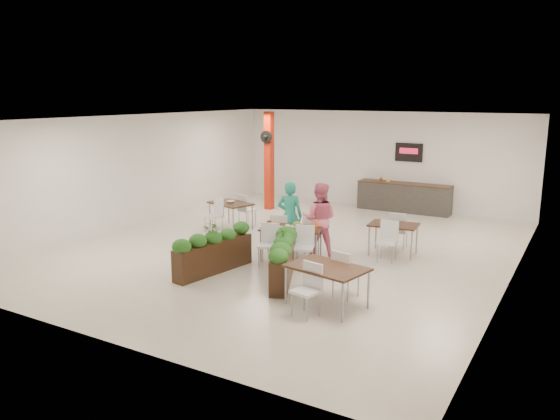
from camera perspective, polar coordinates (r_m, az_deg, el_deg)
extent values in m
plane|color=beige|center=(13.56, 1.41, -4.05)|extent=(12.00, 12.00, 0.00)
cube|color=white|center=(18.65, 10.36, 5.20)|extent=(10.00, 0.10, 3.20)
cube|color=white|center=(8.56, -18.23, -3.21)|extent=(10.00, 0.10, 3.20)
cube|color=white|center=(16.18, -14.32, 4.00)|extent=(0.10, 12.00, 3.20)
cube|color=white|center=(11.71, 23.45, 0.40)|extent=(0.10, 12.00, 3.20)
cube|color=white|center=(13.04, 1.49, 9.58)|extent=(10.00, 12.00, 0.04)
cube|color=#B4220C|center=(17.95, -1.15, 5.13)|extent=(0.25, 0.25, 3.20)
cylinder|color=black|center=(17.72, -1.46, 7.64)|extent=(0.40, 0.06, 0.40)
sphere|color=black|center=(17.69, -1.53, 7.63)|extent=(0.12, 0.12, 0.12)
cube|color=#2D2A28|center=(18.18, 12.81, 1.25)|extent=(3.00, 0.60, 0.90)
cube|color=black|center=(18.10, 12.88, 2.71)|extent=(3.00, 0.62, 0.04)
cube|color=black|center=(18.27, 13.32, 5.88)|extent=(0.90, 0.04, 0.60)
cube|color=red|center=(18.23, 13.30, 6.03)|extent=(0.60, 0.02, 0.18)
imported|color=brown|center=(18.33, 10.51, 3.29)|extent=(0.09, 0.09, 0.19)
imported|color=gold|center=(18.25, 11.25, 3.19)|extent=(0.13, 0.13, 0.17)
cube|color=black|center=(12.58, 1.19, -1.90)|extent=(1.57, 1.17, 0.04)
cylinder|color=gray|center=(12.50, -2.02, -3.78)|extent=(0.04, 0.04, 0.71)
cylinder|color=gray|center=(12.24, 3.79, -4.14)|extent=(0.04, 0.04, 0.71)
cylinder|color=gray|center=(13.13, -1.25, -2.99)|extent=(0.04, 0.04, 0.71)
cylinder|color=gray|center=(12.89, 4.28, -3.32)|extent=(0.04, 0.04, 0.71)
cube|color=white|center=(13.30, 0.03, -2.37)|extent=(0.52, 0.52, 0.05)
cube|color=white|center=(13.06, -0.16, -1.51)|extent=(0.41, 0.16, 0.45)
cylinder|color=gray|center=(13.48, 0.90, -3.20)|extent=(0.02, 0.02, 0.43)
cylinder|color=gray|center=(13.56, -0.51, -3.12)|extent=(0.02, 0.02, 0.43)
cylinder|color=gray|center=(13.16, 0.59, -3.58)|extent=(0.02, 0.02, 0.43)
cylinder|color=gray|center=(13.24, -0.85, -3.49)|extent=(0.02, 0.02, 0.43)
cube|color=white|center=(13.15, 3.43, -2.56)|extent=(0.52, 0.52, 0.05)
cube|color=white|center=(12.90, 3.30, -1.70)|extent=(0.41, 0.16, 0.45)
cylinder|color=gray|center=(13.34, 4.26, -3.40)|extent=(0.02, 0.02, 0.43)
cylinder|color=gray|center=(13.40, 2.83, -3.32)|extent=(0.02, 0.02, 0.43)
cylinder|color=gray|center=(13.02, 4.03, -3.79)|extent=(0.02, 0.02, 0.43)
cylinder|color=gray|center=(13.07, 2.56, -3.70)|extent=(0.02, 0.02, 0.43)
cube|color=white|center=(12.17, -1.25, -3.74)|extent=(0.52, 0.52, 0.05)
cube|color=white|center=(12.29, -1.03, -2.38)|extent=(0.41, 0.16, 0.45)
cylinder|color=gray|center=(12.12, -2.22, -4.97)|extent=(0.02, 0.02, 0.43)
cylinder|color=gray|center=(12.04, -0.66, -5.08)|extent=(0.02, 0.02, 0.43)
cylinder|color=gray|center=(12.44, -1.81, -4.53)|extent=(0.02, 0.02, 0.43)
cylinder|color=gray|center=(12.36, -0.28, -4.63)|extent=(0.02, 0.02, 0.43)
cube|color=white|center=(12.01, 2.46, -3.97)|extent=(0.52, 0.52, 0.05)
cube|color=white|center=(12.12, 2.64, -2.60)|extent=(0.41, 0.16, 0.45)
cylinder|color=gray|center=(11.95, 1.50, -5.23)|extent=(0.02, 0.02, 0.43)
cylinder|color=gray|center=(11.89, 3.11, -5.33)|extent=(0.02, 0.02, 0.43)
cylinder|color=gray|center=(12.26, 1.82, -4.77)|extent=(0.02, 0.02, 0.43)
cylinder|color=gray|center=(12.21, 3.39, -4.87)|extent=(0.02, 0.02, 0.43)
cube|color=white|center=(12.55, -0.47, -1.80)|extent=(0.37, 0.37, 0.01)
ellipsoid|color=#A45A29|center=(12.53, -0.47, -1.47)|extent=(0.22, 0.22, 0.13)
cube|color=white|center=(12.67, 1.74, -1.68)|extent=(0.32, 0.32, 0.01)
ellipsoid|color=orange|center=(12.65, 1.75, -1.41)|extent=(0.18, 0.18, 0.11)
cube|color=white|center=(12.38, 2.89, -2.01)|extent=(0.32, 0.32, 0.01)
ellipsoid|color=#4A180E|center=(12.37, 2.89, -1.76)|extent=(0.16, 0.16, 0.10)
cube|color=white|center=(12.41, 0.79, -1.96)|extent=(0.22, 0.22, 0.01)
ellipsoid|color=white|center=(12.40, 0.79, -1.77)|extent=(0.12, 0.12, 0.07)
cylinder|color=orange|center=(12.60, 3.78, -1.45)|extent=(0.07, 0.07, 0.15)
imported|color=#513523|center=(12.78, -1.13, -1.36)|extent=(0.12, 0.12, 0.10)
imported|color=teal|center=(13.29, 1.04, -0.61)|extent=(0.71, 0.57, 1.70)
imported|color=pink|center=(12.93, 4.14, -0.93)|extent=(1.00, 0.87, 1.73)
cube|color=black|center=(11.80, -6.95, -4.90)|extent=(0.67, 2.06, 0.68)
ellipsoid|color=#174F16|center=(11.12, -10.25, -3.60)|extent=(0.40, 0.40, 0.32)
ellipsoid|color=#174F16|center=(11.40, -8.59, -3.16)|extent=(0.40, 0.40, 0.32)
ellipsoid|color=#174F16|center=(11.68, -7.00, -2.75)|extent=(0.40, 0.40, 0.32)
ellipsoid|color=#174F16|center=(11.97, -5.50, -2.34)|extent=(0.40, 0.40, 0.32)
ellipsoid|color=#174F16|center=(12.27, -4.06, -1.96)|extent=(0.40, 0.40, 0.32)
imported|color=#174F16|center=(11.65, -7.01, -2.27)|extent=(0.40, 0.34, 0.44)
cube|color=black|center=(11.20, 0.29, -5.73)|extent=(1.16, 2.01, 0.68)
ellipsoid|color=#174F16|center=(10.23, -0.18, -4.75)|extent=(0.40, 0.40, 0.32)
ellipsoid|color=#174F16|center=(10.65, 0.07, -4.07)|extent=(0.40, 0.40, 0.32)
ellipsoid|color=#174F16|center=(11.07, 0.29, -3.45)|extent=(0.40, 0.40, 0.32)
ellipsoid|color=#174F16|center=(11.49, 0.50, -2.87)|extent=(0.40, 0.40, 0.32)
ellipsoid|color=#174F16|center=(11.91, 0.69, -2.33)|extent=(0.40, 0.40, 0.32)
imported|color=#174F16|center=(11.04, 0.29, -2.94)|extent=(0.25, 0.25, 0.44)
cube|color=black|center=(15.47, -5.18, 0.70)|extent=(1.39, 1.12, 0.04)
cylinder|color=gray|center=(15.78, -7.34, -0.52)|extent=(0.04, 0.04, 0.71)
cylinder|color=gray|center=(14.93, -4.91, -1.19)|extent=(0.04, 0.04, 0.71)
cylinder|color=gray|center=(16.17, -5.38, -0.16)|extent=(0.04, 0.04, 0.71)
cylinder|color=gray|center=(15.35, -2.90, -0.79)|extent=(0.04, 0.04, 0.71)
cube|color=white|center=(15.90, -3.45, 0.00)|extent=(0.52, 0.52, 0.05)
cube|color=white|center=(15.73, -4.00, 0.79)|extent=(0.41, 0.16, 0.45)
cylinder|color=gray|center=(15.92, -2.58, -0.83)|extent=(0.02, 0.02, 0.43)
cylinder|color=gray|center=(16.18, -3.36, -0.63)|extent=(0.02, 0.02, 0.43)
cylinder|color=gray|center=(15.71, -3.52, -1.02)|extent=(0.02, 0.02, 0.43)
cylinder|color=gray|center=(15.97, -4.30, -0.82)|extent=(0.02, 0.02, 0.43)
cube|color=white|center=(15.18, -6.95, -0.64)|extent=(0.52, 0.52, 0.05)
cube|color=white|center=(15.24, -6.39, 0.38)|extent=(0.41, 0.16, 0.45)
cylinder|color=gray|center=(15.27, -7.82, -1.49)|extent=(0.02, 0.02, 0.43)
cylinder|color=gray|center=(15.00, -7.07, -1.72)|extent=(0.02, 0.02, 0.43)
cylinder|color=gray|center=(15.46, -6.79, -1.30)|extent=(0.02, 0.02, 0.43)
cylinder|color=gray|center=(15.20, -6.03, -1.51)|extent=(0.02, 0.02, 0.43)
imported|color=white|center=(15.46, -5.18, 0.87)|extent=(0.22, 0.22, 0.05)
cube|color=black|center=(13.17, 11.79, -1.52)|extent=(1.18, 0.85, 0.04)
cylinder|color=gray|center=(13.08, 9.28, -3.21)|extent=(0.04, 0.04, 0.71)
cylinder|color=gray|center=(12.87, 13.57, -3.65)|extent=(0.04, 0.04, 0.71)
cylinder|color=gray|center=(13.67, 9.99, -2.57)|extent=(0.04, 0.04, 0.71)
cylinder|color=gray|center=(13.46, 14.10, -2.98)|extent=(0.04, 0.04, 0.71)
cube|color=white|center=(13.81, 12.31, -2.11)|extent=(0.46, 0.46, 0.05)
cube|color=white|center=(13.57, 12.18, -1.27)|extent=(0.42, 0.08, 0.45)
cylinder|color=gray|center=(13.99, 13.10, -2.96)|extent=(0.02, 0.02, 0.43)
cylinder|color=gray|center=(14.06, 11.74, -2.82)|extent=(0.02, 0.02, 0.43)
cylinder|color=gray|center=(13.67, 12.81, -3.30)|extent=(0.02, 0.02, 0.43)
cylinder|color=gray|center=(13.74, 11.42, -3.16)|extent=(0.02, 0.02, 0.43)
cube|color=white|center=(12.67, 11.12, -3.33)|extent=(0.46, 0.46, 0.05)
cube|color=white|center=(12.79, 11.37, -2.04)|extent=(0.42, 0.08, 0.45)
cylinder|color=gray|center=(12.62, 10.14, -4.47)|extent=(0.02, 0.02, 0.43)
cylinder|color=gray|center=(12.54, 11.64, -4.64)|extent=(0.02, 0.02, 0.43)
cylinder|color=gray|center=(12.93, 10.52, -4.08)|extent=(0.02, 0.02, 0.43)
cylinder|color=gray|center=(12.86, 11.99, -4.23)|extent=(0.02, 0.02, 0.43)
imported|color=white|center=(13.16, 11.80, -1.32)|extent=(0.22, 0.22, 0.05)
cube|color=black|center=(9.80, 4.93, -6.02)|extent=(1.53, 1.17, 0.04)
cylinder|color=gray|center=(10.00, 0.60, -7.87)|extent=(0.04, 0.04, 0.71)
cylinder|color=gray|center=(9.28, 6.54, -9.57)|extent=(0.04, 0.04, 0.71)
cylinder|color=gray|center=(10.58, 3.45, -6.76)|extent=(0.04, 0.04, 0.71)
cylinder|color=gray|center=(9.90, 9.23, -8.24)|extent=(0.04, 0.04, 0.71)
cube|color=white|center=(10.35, 6.90, -6.70)|extent=(0.50, 0.50, 0.05)
cube|color=white|center=(10.13, 6.32, -5.62)|extent=(0.42, 0.12, 0.45)
cylinder|color=gray|center=(10.48, 8.18, -7.87)|extent=(0.02, 0.02, 0.43)
cylinder|color=gray|center=(10.65, 6.64, -7.48)|extent=(0.02, 0.02, 0.43)
cylinder|color=gray|center=(10.21, 7.11, -8.38)|extent=(0.02, 0.02, 0.43)
cylinder|color=gray|center=(10.39, 5.55, -7.97)|extent=(0.02, 0.02, 0.43)
cube|color=white|center=(9.44, 2.70, -8.49)|extent=(0.50, 0.50, 0.05)
cube|color=white|center=(9.50, 3.44, -6.77)|extent=(0.42, 0.12, 0.45)
cylinder|color=gray|center=(9.51, 1.22, -9.86)|extent=(0.02, 0.02, 0.43)
cylinder|color=gray|center=(9.31, 2.84, -10.37)|extent=(0.02, 0.02, 0.43)
cylinder|color=gray|center=(9.75, 2.53, -9.29)|extent=(0.02, 0.02, 0.43)
cylinder|color=gray|center=(9.56, 4.14, -9.77)|extent=(0.02, 0.02, 0.43)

